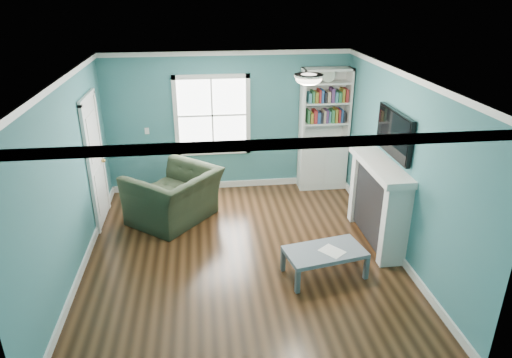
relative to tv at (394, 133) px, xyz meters
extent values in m
plane|color=black|center=(-2.20, -0.20, -1.72)|extent=(5.00, 5.00, 0.00)
plane|color=teal|center=(-2.20, 2.30, -0.43)|extent=(4.50, 0.00, 4.50)
plane|color=teal|center=(-2.20, -2.70, -0.43)|extent=(4.50, 0.00, 4.50)
plane|color=teal|center=(-4.45, -0.20, -0.43)|extent=(0.00, 5.00, 5.00)
plane|color=teal|center=(0.05, -0.20, -0.43)|extent=(0.00, 5.00, 5.00)
plane|color=white|center=(-2.20, -0.20, 0.88)|extent=(5.00, 5.00, 0.00)
cube|color=white|center=(-2.20, 2.28, -1.66)|extent=(4.50, 0.03, 0.12)
cube|color=white|center=(-4.44, -0.20, -1.66)|extent=(0.03, 5.00, 0.12)
cube|color=white|center=(0.03, -0.20, -1.66)|extent=(0.03, 5.00, 0.12)
cube|color=white|center=(-2.20, 2.28, 0.84)|extent=(4.50, 0.04, 0.08)
cube|color=white|center=(-2.20, -2.68, 0.84)|extent=(4.50, 0.04, 0.08)
cube|color=white|center=(-4.43, -0.20, 0.84)|extent=(0.04, 5.00, 0.08)
cube|color=white|center=(0.03, -0.20, 0.84)|extent=(0.04, 5.00, 0.08)
cube|color=white|center=(-2.50, 2.29, -0.27)|extent=(1.24, 0.01, 1.34)
cube|color=white|center=(-3.16, 2.28, -0.27)|extent=(0.08, 0.06, 1.50)
cube|color=white|center=(-1.84, 2.28, -0.27)|extent=(0.08, 0.06, 1.50)
cube|color=white|center=(-2.50, 2.28, -0.98)|extent=(1.40, 0.06, 0.08)
cube|color=white|center=(-2.50, 2.28, 0.44)|extent=(1.40, 0.06, 0.08)
cube|color=white|center=(-2.50, 2.28, -0.27)|extent=(1.24, 0.03, 0.03)
cube|color=white|center=(-2.50, 2.28, -0.27)|extent=(0.03, 0.03, 1.34)
cube|color=silver|center=(-0.43, 2.10, -1.27)|extent=(0.90, 0.35, 0.90)
cube|color=silver|center=(-0.86, 2.10, -0.12)|extent=(0.04, 0.35, 1.40)
cube|color=silver|center=(0.00, 2.10, -0.12)|extent=(0.04, 0.35, 1.40)
cube|color=silver|center=(-0.43, 2.26, -0.12)|extent=(0.90, 0.02, 1.40)
cube|color=silver|center=(-0.43, 2.10, 0.55)|extent=(0.90, 0.35, 0.04)
cube|color=silver|center=(-0.43, 2.10, -0.80)|extent=(0.84, 0.33, 0.03)
cube|color=silver|center=(-0.43, 2.10, -0.42)|extent=(0.84, 0.33, 0.03)
cube|color=silver|center=(-0.43, 2.10, -0.04)|extent=(0.84, 0.33, 0.03)
cube|color=silver|center=(-0.43, 2.10, 0.32)|extent=(0.84, 0.33, 0.03)
cube|color=#33723F|center=(-0.43, 2.08, -0.30)|extent=(0.70, 0.25, 0.22)
cube|color=olive|center=(-0.43, 2.08, 0.08)|extent=(0.70, 0.25, 0.22)
cylinder|color=beige|center=(-0.43, 2.05, 0.46)|extent=(0.26, 0.06, 0.26)
cube|color=black|center=(-0.11, 0.00, -1.12)|extent=(0.30, 1.20, 1.10)
cube|color=black|center=(-0.13, 0.00, -1.32)|extent=(0.22, 0.65, 0.70)
cube|color=silver|center=(-0.13, -0.67, -1.12)|extent=(0.36, 0.16, 1.20)
cube|color=silver|center=(-0.13, 0.67, -1.12)|extent=(0.36, 0.16, 1.20)
cube|color=silver|center=(-0.15, 0.00, -0.47)|extent=(0.44, 1.58, 0.10)
cube|color=black|center=(0.00, 0.00, 0.00)|extent=(0.06, 1.10, 0.65)
cube|color=silver|center=(-4.43, 1.20, -0.70)|extent=(0.04, 0.80, 2.05)
cube|color=white|center=(-4.42, 0.75, -0.70)|extent=(0.05, 0.08, 2.13)
cube|color=white|center=(-4.42, 1.65, -0.70)|extent=(0.05, 0.08, 2.13)
cube|color=white|center=(-4.42, 1.20, 0.36)|extent=(0.05, 0.98, 0.08)
sphere|color=#BF8C3F|center=(-4.37, 1.50, -0.77)|extent=(0.07, 0.07, 0.07)
ellipsoid|color=white|center=(-1.30, -0.10, 0.82)|extent=(0.34, 0.34, 0.15)
cylinder|color=white|center=(-1.30, -0.10, 0.86)|extent=(0.38, 0.38, 0.03)
cube|color=white|center=(-3.70, 2.28, -0.52)|extent=(0.08, 0.01, 0.12)
imported|color=black|center=(-3.21, 1.05, -1.14)|extent=(1.52, 1.58, 1.17)
cube|color=#475055|center=(-1.58, -1.15, -1.56)|extent=(0.07, 0.07, 0.33)
cube|color=#475055|center=(-0.60, -0.96, -1.56)|extent=(0.07, 0.07, 0.33)
cube|color=#475055|center=(-1.68, -0.64, -1.56)|extent=(0.07, 0.07, 0.33)
cube|color=#475055|center=(-0.70, -0.46, -1.56)|extent=(0.07, 0.07, 0.33)
cube|color=slate|center=(-1.14, -0.80, -1.37)|extent=(1.15, 0.77, 0.06)
cube|color=white|center=(-1.05, -0.84, -1.34)|extent=(0.38, 0.39, 0.00)
camera|label=1|loc=(-2.70, -5.89, 1.95)|focal=32.00mm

